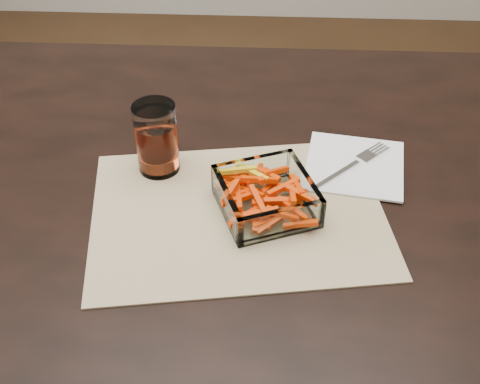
# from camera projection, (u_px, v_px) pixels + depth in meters

# --- Properties ---
(dining_table) EXTENTS (1.60, 0.90, 0.75)m
(dining_table) POSITION_uv_depth(u_px,v_px,m) (251.00, 213.00, 1.06)
(dining_table) COLOR black
(dining_table) RESTS_ON ground
(placemat) EXTENTS (0.50, 0.39, 0.00)m
(placemat) POSITION_uv_depth(u_px,v_px,m) (238.00, 213.00, 0.93)
(placemat) COLOR tan
(placemat) RESTS_ON dining_table
(glass_bowl) EXTENTS (0.18, 0.18, 0.05)m
(glass_bowl) POSITION_uv_depth(u_px,v_px,m) (266.00, 198.00, 0.92)
(glass_bowl) COLOR white
(glass_bowl) RESTS_ON placemat
(tumbler) EXTENTS (0.07, 0.07, 0.12)m
(tumbler) POSITION_uv_depth(u_px,v_px,m) (157.00, 140.00, 0.98)
(tumbler) COLOR white
(tumbler) RESTS_ON placemat
(napkin) EXTENTS (0.18, 0.18, 0.00)m
(napkin) POSITION_uv_depth(u_px,v_px,m) (355.00, 165.00, 1.02)
(napkin) COLOR white
(napkin) RESTS_ON placemat
(fork) EXTENTS (0.14, 0.13, 0.00)m
(fork) POSITION_uv_depth(u_px,v_px,m) (354.00, 164.00, 1.01)
(fork) COLOR silver
(fork) RESTS_ON napkin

